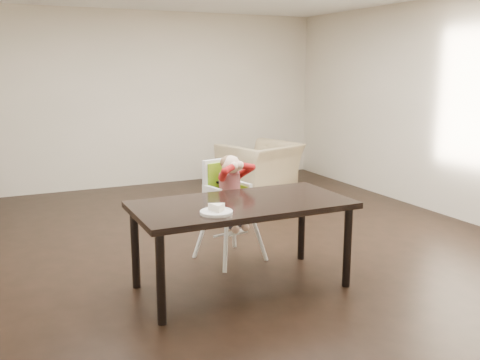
# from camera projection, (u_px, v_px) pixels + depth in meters

# --- Properties ---
(ground) EXTENTS (7.00, 7.00, 0.00)m
(ground) POSITION_uv_depth(u_px,v_px,m) (234.00, 250.00, 5.51)
(ground) COLOR black
(ground) RESTS_ON ground
(room_walls) EXTENTS (6.02, 7.02, 2.71)m
(room_walls) POSITION_uv_depth(u_px,v_px,m) (233.00, 66.00, 5.12)
(room_walls) COLOR beige
(room_walls) RESTS_ON ground
(dining_table) EXTENTS (1.80, 0.90, 0.75)m
(dining_table) POSITION_uv_depth(u_px,v_px,m) (242.00, 211.00, 4.45)
(dining_table) COLOR black
(dining_table) RESTS_ON ground
(high_chair) EXTENTS (0.52, 0.52, 1.03)m
(high_chair) POSITION_uv_depth(u_px,v_px,m) (228.00, 186.00, 5.12)
(high_chair) COLOR white
(high_chair) RESTS_ON ground
(plate) EXTENTS (0.32, 0.32, 0.07)m
(plate) POSITION_uv_depth(u_px,v_px,m) (217.00, 210.00, 4.08)
(plate) COLOR white
(plate) RESTS_ON dining_table
(armchair) EXTENTS (1.26, 1.03, 0.94)m
(armchair) POSITION_uv_depth(u_px,v_px,m) (260.00, 158.00, 8.22)
(armchair) COLOR tan
(armchair) RESTS_ON ground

